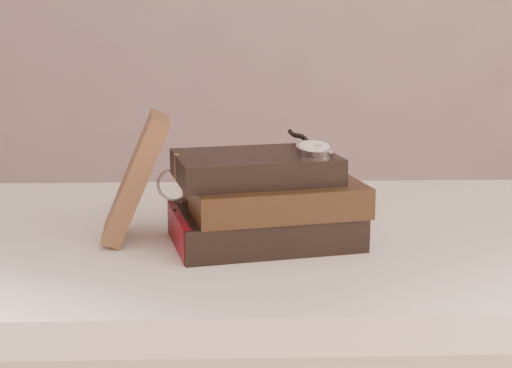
{
  "coord_description": "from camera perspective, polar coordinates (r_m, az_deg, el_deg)",
  "views": [
    {
      "loc": [
        -0.06,
        -0.6,
        1.03
      ],
      "look_at": [
        -0.03,
        0.3,
        0.82
      ],
      "focal_mm": 51.56,
      "sensor_mm": 36.0,
      "label": 1
    }
  ],
  "objects": [
    {
      "name": "table",
      "position": [
        1.02,
        1.59,
        -8.55
      ],
      "size": [
        1.0,
        0.6,
        0.75
      ],
      "color": "silver",
      "rests_on": "ground"
    },
    {
      "name": "book_stack",
      "position": [
        0.92,
        0.7,
        -1.36
      ],
      "size": [
        0.26,
        0.2,
        0.11
      ],
      "color": "black",
      "rests_on": "table"
    },
    {
      "name": "journal",
      "position": [
        0.94,
        -9.29,
        0.58
      ],
      "size": [
        0.1,
        0.11,
        0.16
      ],
      "primitive_type": "cube",
      "rotation": [
        0.0,
        0.41,
        0.11
      ],
      "color": "#472D1B",
      "rests_on": "table"
    },
    {
      "name": "pocket_watch",
      "position": [
        0.92,
        4.43,
        2.85
      ],
      "size": [
        0.06,
        0.15,
        0.02
      ],
      "color": "silver",
      "rests_on": "book_stack"
    },
    {
      "name": "eyeglasses",
      "position": [
        0.97,
        -5.03,
        0.06
      ],
      "size": [
        0.11,
        0.13,
        0.04
      ],
      "color": "silver",
      "rests_on": "book_stack"
    }
  ]
}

